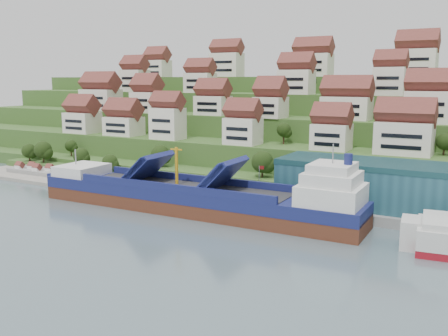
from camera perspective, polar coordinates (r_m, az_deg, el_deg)
The scene contains 10 objects.
ground at distance 119.20m, azimuth -5.97°, elevation -4.56°, with size 300.00×300.00×0.00m, color slate.
quay at distance 122.06m, azimuth 5.86°, elevation -3.68°, with size 180.00×14.00×2.20m, color gray.
pebble_beach at distance 166.51m, azimuth -20.00°, elevation -0.74°, with size 45.00×20.00×1.00m, color gray.
hillside at distance 209.36m, azimuth 10.65°, elevation 4.62°, with size 260.00×128.00×31.00m.
hillside_village at distance 168.05m, azimuth 6.57°, elevation 8.12°, with size 154.05×63.36×29.61m.
hillside_trees at distance 158.54m, azimuth 0.98°, elevation 5.32°, with size 143.38×62.42×30.80m.
warehouse at distance 114.14m, azimuth 21.22°, elevation -2.15°, with size 60.00×15.00×10.00m, color #245463.
flagpole at distance 117.11m, azimuth 4.08°, elevation -1.34°, with size 1.28×0.16×8.00m.
beach_huts at distance 166.96m, azimuth -20.81°, elevation -0.20°, with size 14.40×3.70×2.20m.
cargo_ship at distance 113.63m, azimuth -2.73°, elevation -3.51°, with size 79.37×14.02×17.56m.
Camera 1 is at (67.13, -93.79, 30.09)m, focal length 40.00 mm.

